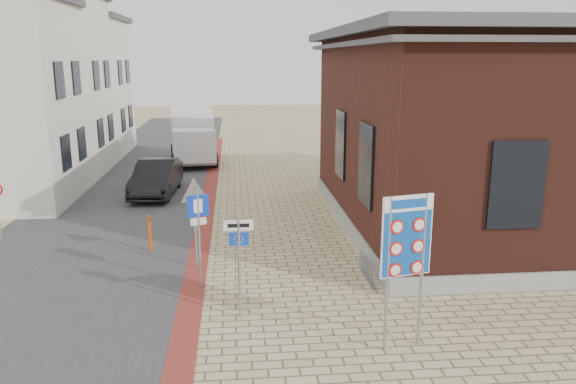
{
  "coord_description": "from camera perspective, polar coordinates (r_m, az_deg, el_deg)",
  "views": [
    {
      "loc": [
        -0.85,
        -11.78,
        5.82
      ],
      "look_at": [
        0.6,
        3.29,
        2.2
      ],
      "focal_mm": 35.0,
      "sensor_mm": 36.0,
      "label": 1
    }
  ],
  "objects": [
    {
      "name": "essen_sign",
      "position": [
        12.71,
        -5.01,
        -5.82
      ],
      "size": [
        0.67,
        0.07,
        2.47
      ],
      "rotation": [
        0.0,
        0.0,
        0.01
      ],
      "color": "gray",
      "rests_on": "ground"
    },
    {
      "name": "road_strip",
      "position": [
        27.8,
        -15.01,
        0.92
      ],
      "size": [
        7.0,
        60.0,
        0.02
      ],
      "primitive_type": "cube",
      "color": "#38383A",
      "rests_on": "ground"
    },
    {
      "name": "yield_sign",
      "position": [
        15.8,
        -9.52,
        -0.83
      ],
      "size": [
        0.86,
        0.42,
        2.58
      ],
      "rotation": [
        0.0,
        0.0,
        0.41
      ],
      "color": "gray",
      "rests_on": "ground"
    },
    {
      "name": "bike_rack",
      "position": [
        15.45,
        8.04,
        -7.78
      ],
      "size": [
        0.08,
        1.8,
        0.6
      ],
      "color": "slate",
      "rests_on": "ground"
    },
    {
      "name": "townhouse_far",
      "position": [
        37.23,
        -21.65,
        9.98
      ],
      "size": [
        7.4,
        6.4,
        8.3
      ],
      "color": "silver",
      "rests_on": "ground"
    },
    {
      "name": "parking_sign",
      "position": [
        14.4,
        -9.08,
        -3.14
      ],
      "size": [
        0.55,
        0.21,
        2.56
      ],
      "rotation": [
        0.0,
        0.0,
        0.31
      ],
      "color": "gray",
      "rests_on": "ground"
    },
    {
      "name": "bollard",
      "position": [
        17.78,
        -13.86,
        -4.13
      ],
      "size": [
        0.13,
        0.13,
        1.14
      ],
      "primitive_type": "cylinder",
      "rotation": [
        0.0,
        0.0,
        0.31
      ],
      "color": "#E4440C",
      "rests_on": "ground"
    },
    {
      "name": "box_truck",
      "position": [
        32.46,
        -9.69,
        5.68
      ],
      "size": [
        2.9,
        5.91,
        2.98
      ],
      "rotation": [
        0.0,
        0.0,
        0.11
      ],
      "color": "slate",
      "rests_on": "ground"
    },
    {
      "name": "curb_strip",
      "position": [
        22.57,
        -8.24,
        -1.6
      ],
      "size": [
        0.6,
        40.0,
        0.02
      ],
      "primitive_type": "cube",
      "color": "maroon",
      "rests_on": "ground"
    },
    {
      "name": "ground",
      "position": [
        13.17,
        -1.28,
        -12.79
      ],
      "size": [
        120.0,
        120.0,
        0.0
      ],
      "primitive_type": "plane",
      "color": "tan",
      "rests_on": "ground"
    },
    {
      "name": "border_sign",
      "position": [
        11.36,
        11.96,
        -4.68
      ],
      "size": [
        1.09,
        0.3,
        3.24
      ],
      "rotation": [
        0.0,
        0.0,
        0.23
      ],
      "color": "gray",
      "rests_on": "ground"
    },
    {
      "name": "brick_building",
      "position": [
        21.33,
        22.15,
        6.18
      ],
      "size": [
        13.0,
        13.0,
        6.8
      ],
      "color": "gray",
      "rests_on": "ground"
    },
    {
      "name": "sedan",
      "position": [
        25.05,
        -13.22,
        1.42
      ],
      "size": [
        1.91,
        4.69,
        1.51
      ],
      "primitive_type": "imported",
      "rotation": [
        0.0,
        0.0,
        -0.07
      ],
      "color": "black",
      "rests_on": "ground"
    },
    {
      "name": "townhouse_mid",
      "position": [
        31.49,
        -24.69,
        9.97
      ],
      "size": [
        7.4,
        6.4,
        9.1
      ],
      "color": "silver",
      "rests_on": "ground"
    }
  ]
}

